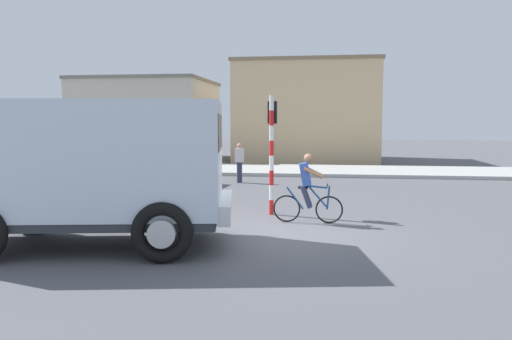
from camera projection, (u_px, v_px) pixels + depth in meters
name	position (u px, v px, depth m)	size (l,w,h in m)	color
ground_plane	(278.00, 235.00, 11.25)	(120.00, 120.00, 0.00)	#56565B
sidewalk_far	(306.00, 170.00, 25.36)	(80.00, 5.00, 0.16)	#ADADA8
truck_foreground	(90.00, 164.00, 10.05)	(5.77, 3.53, 2.90)	silver
cyclist	(308.00, 188.00, 12.54)	(1.73, 0.50, 1.72)	black
traffic_light_pole	(272.00, 138.00, 13.61)	(0.24, 0.43, 3.20)	red
car_red_near	(153.00, 164.00, 20.21)	(4.13, 2.14, 1.60)	red
pedestrian_near_kerb	(239.00, 162.00, 20.80)	(0.34, 0.22, 1.62)	#2D334C
building_corner_left	(149.00, 120.00, 34.03)	(8.20, 8.00, 5.27)	#B2AD9E
building_mid_block	(307.00, 112.00, 33.27)	(9.01, 7.79, 6.29)	#D1B284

